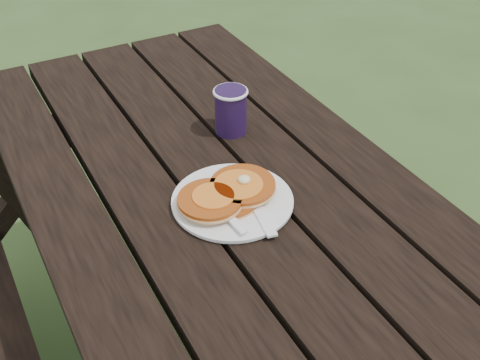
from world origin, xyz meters
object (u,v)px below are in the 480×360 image
picnic_table (255,355)px  pancake_stack (228,193)px  coffee_cup (231,108)px  plate (232,202)px

picnic_table → pancake_stack: bearing=99.1°
picnic_table → coffee_cup: size_ratio=16.72×
plate → coffee_cup: 0.27m
plate → coffee_cup: coffee_cup is taller
coffee_cup → pancake_stack: bearing=-119.3°
picnic_table → coffee_cup: 0.56m
picnic_table → pancake_stack: size_ratio=8.78×
picnic_table → pancake_stack: (-0.02, 0.10, 0.41)m
picnic_table → plate: bearing=95.0°
picnic_table → coffee_cup: (0.11, 0.33, 0.44)m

